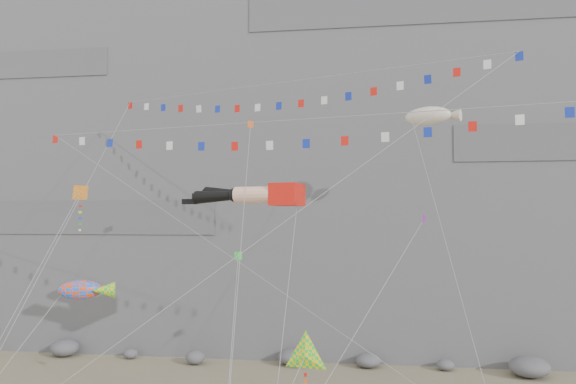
% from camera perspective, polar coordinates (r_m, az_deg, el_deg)
% --- Properties ---
extents(cliff, '(80.00, 28.00, 50.00)m').
position_cam_1_polar(cliff, '(62.53, 2.41, 9.38)').
color(cliff, slate).
rests_on(cliff, ground).
extents(talus_boulders, '(60.00, 3.00, 1.20)m').
position_cam_1_polar(talus_boulders, '(47.60, 0.61, -16.44)').
color(talus_boulders, slate).
rests_on(talus_boulders, ground).
extents(legs_kite, '(7.98, 15.21, 18.63)m').
position_cam_1_polar(legs_kite, '(35.67, -3.37, -0.33)').
color(legs_kite, red).
rests_on(legs_kite, ground).
extents(flag_banner_upper, '(28.73, 20.76, 30.18)m').
position_cam_1_polar(flag_banner_upper, '(40.64, 0.15, 11.13)').
color(flag_banner_upper, red).
rests_on(flag_banner_upper, ground).
extents(flag_banner_lower, '(34.62, 10.17, 23.03)m').
position_cam_1_polar(flag_banner_lower, '(34.14, -0.01, 7.27)').
color(flag_banner_lower, red).
rests_on(flag_banner_lower, ground).
extents(harlequin_kite, '(3.88, 9.49, 16.14)m').
position_cam_1_polar(harlequin_kite, '(37.40, -20.38, -0.13)').
color(harlequin_kite, red).
rests_on(harlequin_kite, ground).
extents(fish_windsock, '(7.56, 4.89, 10.51)m').
position_cam_1_polar(fish_windsock, '(32.18, -20.37, -9.33)').
color(fish_windsock, '#EF410C').
rests_on(fish_windsock, ground).
extents(delta_kite, '(3.72, 5.56, 7.71)m').
position_cam_1_polar(delta_kite, '(27.94, 1.75, -16.35)').
color(delta_kite, yellow).
rests_on(delta_kite, ground).
extents(blimp_windsock, '(4.37, 14.90, 23.44)m').
position_cam_1_polar(blimp_windsock, '(41.27, 14.02, 7.45)').
color(blimp_windsock, beige).
rests_on(blimp_windsock, ground).
extents(small_kite_a, '(2.35, 14.66, 23.17)m').
position_cam_1_polar(small_kite_a, '(38.23, -3.89, 6.09)').
color(small_kite_a, '#FD5B15').
rests_on(small_kite_a, ground).
extents(small_kite_b, '(8.64, 11.09, 17.78)m').
position_cam_1_polar(small_kite_b, '(34.35, 13.37, -3.17)').
color(small_kite_b, purple).
rests_on(small_kite_b, ground).
extents(small_kite_c, '(2.01, 9.81, 13.49)m').
position_cam_1_polar(small_kite_c, '(31.93, -5.11, -6.88)').
color(small_kite_c, '#179B1F').
rests_on(small_kite_c, ground).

